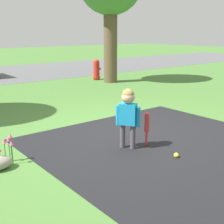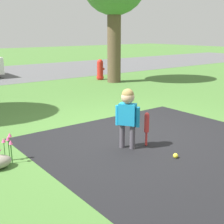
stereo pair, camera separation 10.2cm
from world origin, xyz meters
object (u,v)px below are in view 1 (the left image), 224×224
baseball_bat (147,124)px  fire_hydrant (96,70)px  child (128,110)px  sports_ball (176,155)px

baseball_bat → fire_hydrant: size_ratio=0.72×
baseball_bat → fire_hydrant: fire_hydrant is taller
fire_hydrant → child: bearing=-122.1°
child → fire_hydrant: child is taller
baseball_bat → sports_ball: baseball_bat is taller
fire_hydrant → baseball_bat: bearing=-119.5°
sports_ball → fire_hydrant: bearing=62.8°
child → baseball_bat: bearing=40.1°
child → sports_ball: 1.00m
sports_ball → fire_hydrant: fire_hydrant is taller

